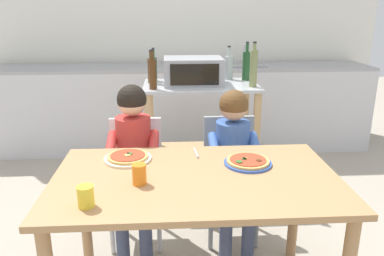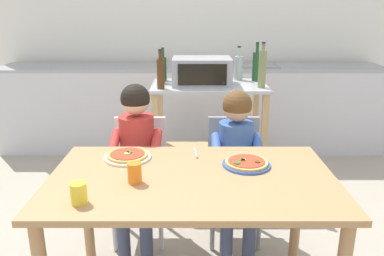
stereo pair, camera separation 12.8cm
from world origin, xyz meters
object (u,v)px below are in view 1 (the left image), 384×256
bottle_tall_green_wine (153,73)px  dining_chair_right (230,168)px  child_in_red_shirt (133,151)px  serving_spoon (196,153)px  drinking_cup_yellow (86,196)px  drinking_cup_orange (139,174)px  pizza_plate_cream (128,157)px  bottle_dark_olive_oil (247,65)px  bottle_squat_spirits (229,67)px  toaster_oven (193,71)px  pizza_plate_blue_rimmed (248,162)px  bottle_slim_sauce (154,68)px  bottle_brown_beer (152,70)px  dining_table (196,195)px  kitchen_island_cart (200,121)px  dining_chair_left (136,171)px  child_in_blue_striped_shirt (234,151)px  bottle_clear_vinegar (254,68)px

bottle_tall_green_wine → dining_chair_right: 0.94m
child_in_red_shirt → serving_spoon: (0.37, -0.25, 0.07)m
bottle_tall_green_wine → drinking_cup_yellow: 1.52m
drinking_cup_orange → serving_spoon: bearing=51.6°
child_in_red_shirt → pizza_plate_cream: (0.00, -0.31, 0.08)m
bottle_dark_olive_oil → drinking_cup_orange: size_ratio=3.33×
bottle_squat_spirits → toaster_oven: bearing=-147.0°
pizza_plate_blue_rimmed → bottle_dark_olive_oil: bearing=79.4°
bottle_slim_sauce → bottle_squat_spirits: bottle_squat_spirits is taller
bottle_dark_olive_oil → bottle_brown_beer: bottle_dark_olive_oil is taller
bottle_slim_sauce → dining_table: bearing=-81.1°
toaster_oven → child_in_red_shirt: bearing=-116.8°
dining_chair_right → drinking_cup_orange: size_ratio=8.29×
drinking_cup_yellow → serving_spoon: bearing=48.7°
kitchen_island_cart → dining_chair_left: kitchen_island_cart is taller
toaster_oven → serving_spoon: size_ratio=3.36×
dining_chair_right → serving_spoon: 0.53m
dining_chair_right → child_in_red_shirt: size_ratio=0.77×
pizza_plate_cream → serving_spoon: size_ratio=1.82×
child_in_blue_striped_shirt → drinking_cup_orange: (-0.55, -0.61, 0.14)m
bottle_slim_sauce → bottle_clear_vinegar: bottle_clear_vinegar is taller
bottle_squat_spirits → bottle_clear_vinegar: bearing=-67.2°
pizza_plate_cream → bottle_squat_spirits: bearing=61.3°
bottle_squat_spirits → pizza_plate_blue_rimmed: size_ratio=1.16×
toaster_oven → child_in_red_shirt: (-0.43, -0.85, -0.35)m
pizza_plate_cream → bottle_clear_vinegar: bearing=49.0°
bottle_squat_spirits → dining_chair_right: bearing=-97.3°
toaster_oven → drinking_cup_yellow: (-0.55, -1.66, -0.24)m
child_in_blue_striped_shirt → serving_spoon: bearing=-136.0°
dining_chair_left → pizza_plate_blue_rimmed: 0.87m
dining_chair_left → drinking_cup_orange: (0.08, -0.73, 0.31)m
kitchen_island_cart → pizza_plate_cream: kitchen_island_cart is taller
kitchen_island_cart → bottle_brown_beer: 0.59m
child_in_red_shirt → dining_chair_left: bearing=90.0°
toaster_oven → child_in_red_shirt: toaster_oven is taller
child_in_red_shirt → drinking_cup_orange: bearing=-82.3°
bottle_dark_olive_oil → bottle_squat_spirits: bearing=158.3°
toaster_oven → dining_chair_right: toaster_oven is taller
bottle_squat_spirits → child_in_red_shirt: (-0.75, -1.06, -0.35)m
pizza_plate_cream → drinking_cup_orange: (0.08, -0.30, 0.04)m
dining_chair_left → pizza_plate_cream: bearing=-90.0°
dining_chair_right → serving_spoon: (-0.26, -0.37, 0.27)m
toaster_oven → dining_chair_left: bearing=-120.5°
bottle_clear_vinegar → dining_table: bearing=-113.3°
bottle_tall_green_wine → child_in_red_shirt: (-0.11, -0.68, -0.37)m
bottle_brown_beer → child_in_red_shirt: (-0.09, -0.93, -0.36)m
bottle_squat_spirits → child_in_blue_striped_shirt: 1.13m
bottle_slim_sauce → drinking_cup_orange: bottle_slim_sauce is taller
kitchen_island_cart → drinking_cup_orange: (-0.41, -1.46, 0.19)m
toaster_oven → dining_chair_left: 1.01m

